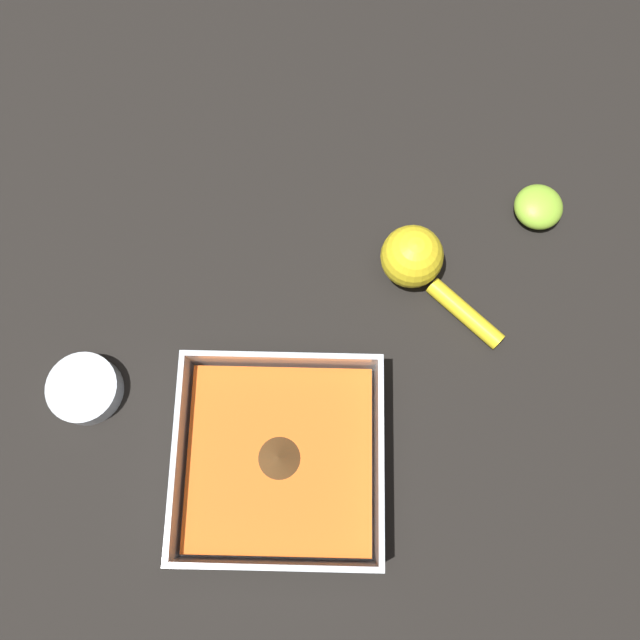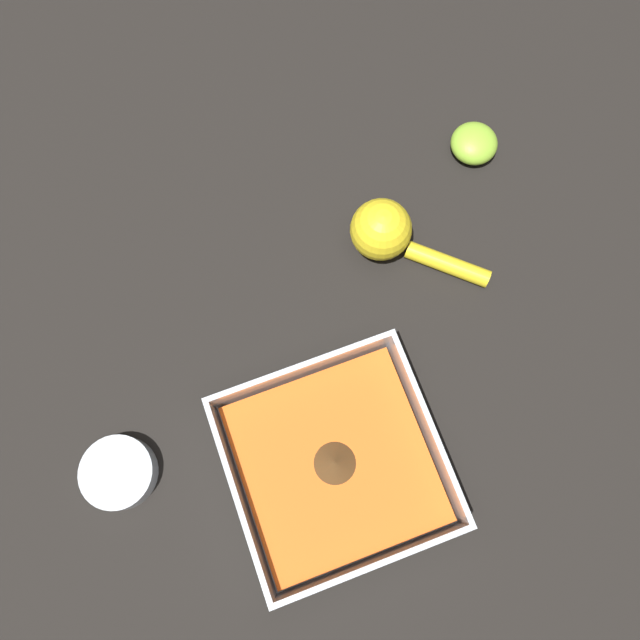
{
  "view_description": "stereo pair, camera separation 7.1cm",
  "coord_description": "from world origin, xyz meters",
  "px_view_note": "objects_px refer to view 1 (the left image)",
  "views": [
    {
      "loc": [
        -0.08,
        0.08,
        0.72
      ],
      "look_at": [
        -0.08,
        -0.12,
        0.03
      ],
      "focal_mm": 35.0,
      "sensor_mm": 36.0,
      "label": 1
    },
    {
      "loc": [
        -0.01,
        0.06,
        0.72
      ],
      "look_at": [
        -0.08,
        -0.12,
        0.03
      ],
      "focal_mm": 35.0,
      "sensor_mm": 36.0,
      "label": 2
    }
  ],
  "objects_px": {
    "lemon_squeezer": "(417,263)",
    "lemon_half": "(538,207)",
    "spice_bowl": "(85,389)",
    "square_dish": "(280,459)"
  },
  "relations": [
    {
      "from": "spice_bowl",
      "to": "lemon_half",
      "type": "bearing_deg",
      "value": -156.0
    },
    {
      "from": "square_dish",
      "to": "lemon_half",
      "type": "relative_size",
      "value": 3.67
    },
    {
      "from": "lemon_half",
      "to": "lemon_squeezer",
      "type": "bearing_deg",
      "value": 28.45
    },
    {
      "from": "lemon_squeezer",
      "to": "lemon_half",
      "type": "relative_size",
      "value": 2.48
    },
    {
      "from": "square_dish",
      "to": "lemon_squeezer",
      "type": "relative_size",
      "value": 1.48
    },
    {
      "from": "lemon_squeezer",
      "to": "spice_bowl",
      "type": "bearing_deg",
      "value": 64.61
    },
    {
      "from": "spice_bowl",
      "to": "lemon_squeezer",
      "type": "bearing_deg",
      "value": -157.9
    },
    {
      "from": "square_dish",
      "to": "lemon_half",
      "type": "height_order",
      "value": "square_dish"
    },
    {
      "from": "spice_bowl",
      "to": "lemon_half",
      "type": "relative_size",
      "value": 1.35
    },
    {
      "from": "spice_bowl",
      "to": "lemon_half",
      "type": "height_order",
      "value": "lemon_half"
    }
  ]
}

